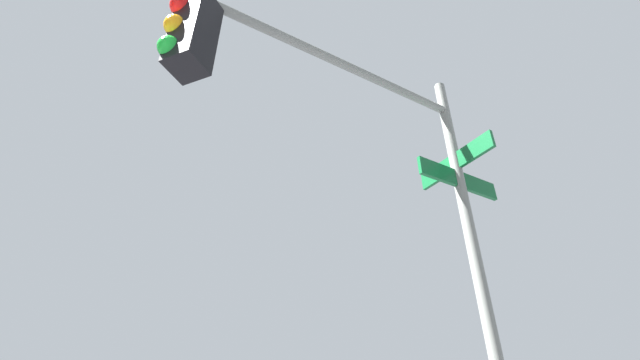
% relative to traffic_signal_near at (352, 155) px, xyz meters
% --- Properties ---
extents(traffic_signal_near, '(2.33, 2.98, 5.25)m').
position_rel_traffic_signal_near_xyz_m(traffic_signal_near, '(0.00, 0.00, 0.00)').
color(traffic_signal_near, slate).
rests_on(traffic_signal_near, ground_plane).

